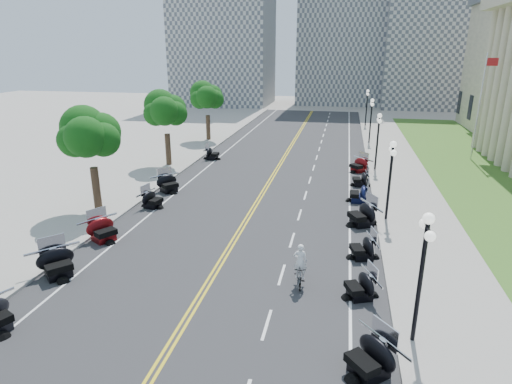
# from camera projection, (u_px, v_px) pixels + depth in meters

# --- Properties ---
(ground) EXTENTS (160.00, 160.00, 0.00)m
(ground) POSITION_uv_depth(u_px,v_px,m) (237.00, 235.00, 24.74)
(ground) COLOR gray
(road) EXTENTS (16.00, 90.00, 0.01)m
(road) POSITION_uv_depth(u_px,v_px,m) (268.00, 185.00, 34.03)
(road) COLOR #333335
(road) RESTS_ON ground
(centerline_yellow_a) EXTENTS (0.12, 90.00, 0.00)m
(centerline_yellow_a) POSITION_uv_depth(u_px,v_px,m) (266.00, 185.00, 34.05)
(centerline_yellow_a) COLOR yellow
(centerline_yellow_a) RESTS_ON road
(centerline_yellow_b) EXTENTS (0.12, 90.00, 0.00)m
(centerline_yellow_b) POSITION_uv_depth(u_px,v_px,m) (269.00, 185.00, 34.01)
(centerline_yellow_b) COLOR yellow
(centerline_yellow_b) RESTS_ON road
(edge_line_north) EXTENTS (0.12, 90.00, 0.00)m
(edge_line_north) POSITION_uv_depth(u_px,v_px,m) (350.00, 190.00, 32.80)
(edge_line_north) COLOR white
(edge_line_north) RESTS_ON road
(edge_line_south) EXTENTS (0.12, 90.00, 0.00)m
(edge_line_south) POSITION_uv_depth(u_px,v_px,m) (191.00, 180.00, 35.26)
(edge_line_south) COLOR white
(edge_line_south) RESTS_ON road
(lane_dash_4) EXTENTS (0.12, 2.00, 0.00)m
(lane_dash_4) POSITION_uv_depth(u_px,v_px,m) (267.00, 324.00, 16.68)
(lane_dash_4) COLOR white
(lane_dash_4) RESTS_ON road
(lane_dash_5) EXTENTS (0.12, 2.00, 0.00)m
(lane_dash_5) POSITION_uv_depth(u_px,v_px,m) (282.00, 274.00, 20.40)
(lane_dash_5) COLOR white
(lane_dash_5) RESTS_ON road
(lane_dash_6) EXTENTS (0.12, 2.00, 0.00)m
(lane_dash_6) POSITION_uv_depth(u_px,v_px,m) (292.00, 240.00, 24.12)
(lane_dash_6) COLOR white
(lane_dash_6) RESTS_ON road
(lane_dash_7) EXTENTS (0.12, 2.00, 0.00)m
(lane_dash_7) POSITION_uv_depth(u_px,v_px,m) (300.00, 215.00, 27.84)
(lane_dash_7) COLOR white
(lane_dash_7) RESTS_ON road
(lane_dash_8) EXTENTS (0.12, 2.00, 0.00)m
(lane_dash_8) POSITION_uv_depth(u_px,v_px,m) (305.00, 195.00, 31.56)
(lane_dash_8) COLOR white
(lane_dash_8) RESTS_ON road
(lane_dash_9) EXTENTS (0.12, 2.00, 0.00)m
(lane_dash_9) POSITION_uv_depth(u_px,v_px,m) (310.00, 180.00, 35.27)
(lane_dash_9) COLOR white
(lane_dash_9) RESTS_ON road
(lane_dash_10) EXTENTS (0.12, 2.00, 0.00)m
(lane_dash_10) POSITION_uv_depth(u_px,v_px,m) (314.00, 168.00, 38.99)
(lane_dash_10) COLOR white
(lane_dash_10) RESTS_ON road
(lane_dash_11) EXTENTS (0.12, 2.00, 0.00)m
(lane_dash_11) POSITION_uv_depth(u_px,v_px,m) (317.00, 158.00, 42.71)
(lane_dash_11) COLOR white
(lane_dash_11) RESTS_ON road
(lane_dash_12) EXTENTS (0.12, 2.00, 0.00)m
(lane_dash_12) POSITION_uv_depth(u_px,v_px,m) (319.00, 149.00, 46.43)
(lane_dash_12) COLOR white
(lane_dash_12) RESTS_ON road
(lane_dash_13) EXTENTS (0.12, 2.00, 0.00)m
(lane_dash_13) POSITION_uv_depth(u_px,v_px,m) (321.00, 142.00, 50.15)
(lane_dash_13) COLOR white
(lane_dash_13) RESTS_ON road
(lane_dash_14) EXTENTS (0.12, 2.00, 0.00)m
(lane_dash_14) POSITION_uv_depth(u_px,v_px,m) (323.00, 135.00, 53.87)
(lane_dash_14) COLOR white
(lane_dash_14) RESTS_ON road
(lane_dash_15) EXTENTS (0.12, 2.00, 0.00)m
(lane_dash_15) POSITION_uv_depth(u_px,v_px,m) (325.00, 130.00, 57.59)
(lane_dash_15) COLOR white
(lane_dash_15) RESTS_ON road
(lane_dash_16) EXTENTS (0.12, 2.00, 0.00)m
(lane_dash_16) POSITION_uv_depth(u_px,v_px,m) (326.00, 125.00, 61.31)
(lane_dash_16) COLOR white
(lane_dash_16) RESTS_ON road
(lane_dash_17) EXTENTS (0.12, 2.00, 0.00)m
(lane_dash_17) POSITION_uv_depth(u_px,v_px,m) (328.00, 121.00, 65.02)
(lane_dash_17) COLOR white
(lane_dash_17) RESTS_ON road
(lane_dash_18) EXTENTS (0.12, 2.00, 0.00)m
(lane_dash_18) POSITION_uv_depth(u_px,v_px,m) (329.00, 117.00, 68.74)
(lane_dash_18) COLOR white
(lane_dash_18) RESTS_ON road
(lane_dash_19) EXTENTS (0.12, 2.00, 0.00)m
(lane_dash_19) POSITION_uv_depth(u_px,v_px,m) (330.00, 114.00, 72.46)
(lane_dash_19) COLOR white
(lane_dash_19) RESTS_ON road
(sidewalk_north) EXTENTS (5.00, 90.00, 0.15)m
(sidewalk_north) POSITION_uv_depth(u_px,v_px,m) (405.00, 192.00, 32.00)
(sidewalk_north) COLOR #9E9991
(sidewalk_north) RESTS_ON ground
(sidewalk_south) EXTENTS (5.00, 90.00, 0.15)m
(sidewalk_south) POSITION_uv_depth(u_px,v_px,m) (145.00, 177.00, 36.02)
(sidewalk_south) COLOR #9E9991
(sidewalk_south) RESTS_ON ground
(lawn) EXTENTS (9.00, 60.00, 0.10)m
(lawn) POSITION_uv_depth(u_px,v_px,m) (476.00, 170.00, 38.10)
(lawn) COLOR #356023
(lawn) RESTS_ON ground
(distant_block_a) EXTENTS (18.00, 14.00, 26.00)m
(distant_block_a) POSITION_uv_depth(u_px,v_px,m) (224.00, 35.00, 81.74)
(distant_block_a) COLOR gray
(distant_block_a) RESTS_ON ground
(distant_block_b) EXTENTS (16.00, 12.00, 30.00)m
(distant_block_b) POSITION_uv_depth(u_px,v_px,m) (342.00, 24.00, 82.47)
(distant_block_b) COLOR gray
(distant_block_b) RESTS_ON ground
(distant_block_c) EXTENTS (20.00, 14.00, 22.00)m
(distant_block_c) POSITION_uv_depth(u_px,v_px,m) (441.00, 46.00, 77.49)
(distant_block_c) COLOR gray
(distant_block_c) RESTS_ON ground
(street_lamp_1) EXTENTS (0.50, 1.20, 4.90)m
(street_lamp_1) POSITION_uv_depth(u_px,v_px,m) (420.00, 280.00, 14.83)
(street_lamp_1) COLOR black
(street_lamp_1) RESTS_ON sidewalk_north
(street_lamp_2) EXTENTS (0.50, 1.20, 4.90)m
(street_lamp_2) POSITION_uv_depth(u_px,v_px,m) (390.00, 182.00, 25.99)
(street_lamp_2) COLOR black
(street_lamp_2) RESTS_ON sidewalk_north
(street_lamp_3) EXTENTS (0.50, 1.20, 4.90)m
(street_lamp_3) POSITION_uv_depth(u_px,v_px,m) (377.00, 142.00, 37.14)
(street_lamp_3) COLOR black
(street_lamp_3) RESTS_ON sidewalk_north
(street_lamp_4) EXTENTS (0.50, 1.20, 4.90)m
(street_lamp_4) POSITION_uv_depth(u_px,v_px,m) (371.00, 121.00, 48.30)
(street_lamp_4) COLOR black
(street_lamp_4) RESTS_ON sidewalk_north
(street_lamp_5) EXTENTS (0.50, 1.20, 4.90)m
(street_lamp_5) POSITION_uv_depth(u_px,v_px,m) (367.00, 108.00, 59.46)
(street_lamp_5) COLOR black
(street_lamp_5) RESTS_ON sidewalk_north
(flagpole) EXTENTS (1.10, 0.20, 10.00)m
(flagpole) POSITION_uv_depth(u_px,v_px,m) (479.00, 108.00, 40.17)
(flagpole) COLOR silver
(flagpole) RESTS_ON ground
(tree_2) EXTENTS (4.80, 4.80, 9.20)m
(tree_2) POSITION_uv_depth(u_px,v_px,m) (90.00, 141.00, 27.02)
(tree_2) COLOR #235619
(tree_2) RESTS_ON sidewalk_south
(tree_3) EXTENTS (4.80, 4.80, 9.20)m
(tree_3) POSITION_uv_depth(u_px,v_px,m) (166.00, 114.00, 38.17)
(tree_3) COLOR #235619
(tree_3) RESTS_ON sidewalk_south
(tree_4) EXTENTS (4.80, 4.80, 9.20)m
(tree_4) POSITION_uv_depth(u_px,v_px,m) (207.00, 100.00, 49.33)
(tree_4) COLOR #235619
(tree_4) RESTS_ON sidewalk_south
(motorcycle_n_3) EXTENTS (2.87, 2.87, 1.42)m
(motorcycle_n_3) POSITION_uv_depth(u_px,v_px,m) (370.00, 356.00, 13.91)
(motorcycle_n_3) COLOR black
(motorcycle_n_3) RESTS_ON road
(motorcycle_n_4) EXTENTS (2.32, 2.32, 1.25)m
(motorcycle_n_4) POSITION_uv_depth(u_px,v_px,m) (360.00, 285.00, 18.33)
(motorcycle_n_4) COLOR black
(motorcycle_n_4) RESTS_ON road
(motorcycle_n_5) EXTENTS (2.24, 2.24, 1.28)m
(motorcycle_n_5) POSITION_uv_depth(u_px,v_px,m) (363.00, 247.00, 21.82)
(motorcycle_n_5) COLOR black
(motorcycle_n_5) RESTS_ON road
(motorcycle_n_6) EXTENTS (2.99, 2.99, 1.55)m
(motorcycle_n_6) POSITION_uv_depth(u_px,v_px,m) (362.00, 213.00, 25.93)
(motorcycle_n_6) COLOR black
(motorcycle_n_6) RESTS_ON road
(motorcycle_n_7) EXTENTS (2.00, 2.00, 1.39)m
(motorcycle_n_7) POSITION_uv_depth(u_px,v_px,m) (359.00, 193.00, 30.00)
(motorcycle_n_7) COLOR black
(motorcycle_n_7) RESTS_ON road
(motorcycle_n_8) EXTENTS (2.01, 2.01, 1.27)m
(motorcycle_n_8) POSITION_uv_depth(u_px,v_px,m) (361.00, 178.00, 33.59)
(motorcycle_n_8) COLOR black
(motorcycle_n_8) RESTS_ON road
(motorcycle_n_9) EXTENTS (2.81, 2.81, 1.39)m
(motorcycle_n_9) POSITION_uv_depth(u_px,v_px,m) (359.00, 164.00, 37.49)
(motorcycle_n_9) COLOR #590A0C
(motorcycle_n_9) RESTS_ON road
(motorcycle_s_4) EXTENTS (3.03, 3.03, 1.50)m
(motorcycle_s_4) POSITION_uv_depth(u_px,v_px,m) (57.00, 262.00, 20.05)
(motorcycle_s_4) COLOR black
(motorcycle_s_4) RESTS_ON road
(motorcycle_s_5) EXTENTS (2.84, 2.84, 1.44)m
(motorcycle_s_5) POSITION_uv_depth(u_px,v_px,m) (103.00, 229.00, 23.85)
(motorcycle_s_5) COLOR #590A0C
(motorcycle_s_5) RESTS_ON road
(motorcycle_s_6) EXTENTS (2.13, 2.13, 1.26)m
(motorcycle_s_6) POSITION_uv_depth(u_px,v_px,m) (152.00, 199.00, 28.96)
(motorcycle_s_6) COLOR black
(motorcycle_s_6) RESTS_ON road
(motorcycle_s_7) EXTENTS (2.91, 2.91, 1.44)m
(motorcycle_s_7) POSITION_uv_depth(u_px,v_px,m) (168.00, 183.00, 32.19)
(motorcycle_s_7) COLOR black
(motorcycle_s_7) RESTS_ON road
(motorcycle_s_9) EXTENTS (1.88, 1.88, 1.31)m
(motorcycle_s_9) POSITION_uv_depth(u_px,v_px,m) (212.00, 153.00, 41.82)
(motorcycle_s_9) COLOR black
(motorcycle_s_9) RESTS_ON road
(bicycle) EXTENTS (0.73, 1.78, 1.04)m
(bicycle) POSITION_uv_depth(u_px,v_px,m) (300.00, 275.00, 19.35)
(bicycle) COLOR #A51414
(bicycle) RESTS_ON road
(cyclist_rider) EXTENTS (0.62, 0.41, 1.70)m
(cyclist_rider) POSITION_uv_depth(u_px,v_px,m) (301.00, 247.00, 18.92)
(cyclist_rider) COLOR silver
(cyclist_rider) RESTS_ON bicycle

